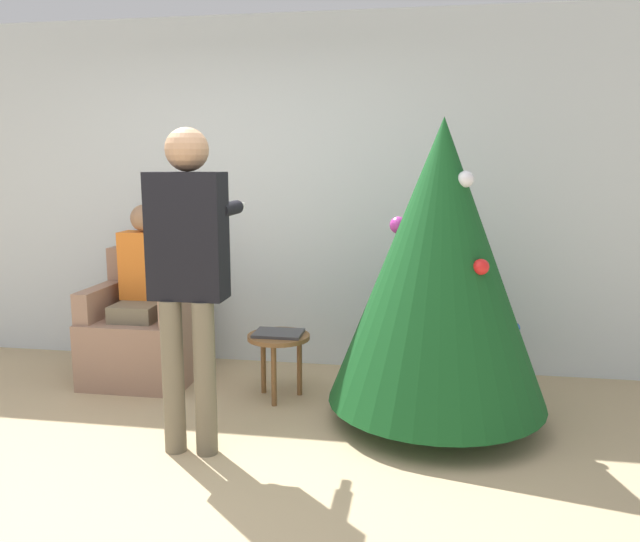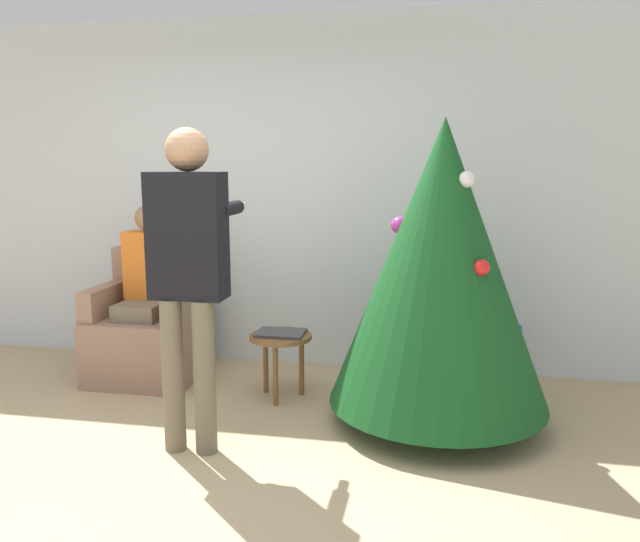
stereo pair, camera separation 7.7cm
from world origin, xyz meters
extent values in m
plane|color=tan|center=(0.00, 0.00, 0.00)|extent=(14.00, 14.00, 0.00)
cube|color=silver|center=(0.00, 2.23, 1.35)|extent=(8.00, 0.06, 2.70)
cylinder|color=brown|center=(1.36, 1.21, 0.07)|extent=(0.10, 0.10, 0.14)
cone|color=#144C1E|center=(1.36, 1.21, 1.00)|extent=(1.34, 1.34, 1.73)
sphere|color=gold|center=(1.56, 1.37, 1.22)|extent=(0.08, 0.08, 0.08)
sphere|color=red|center=(1.58, 0.96, 1.03)|extent=(0.09, 0.09, 0.09)
sphere|color=#2856B2|center=(1.84, 1.36, 0.58)|extent=(0.06, 0.06, 0.06)
sphere|color=#B23399|center=(1.10, 1.28, 1.22)|extent=(0.11, 0.11, 0.11)
sphere|color=white|center=(1.48, 1.13, 1.51)|extent=(0.10, 0.10, 0.10)
cube|color=#93705B|center=(-0.77, 1.63, 0.24)|extent=(0.76, 0.70, 0.48)
cube|color=#93705B|center=(-0.77, 1.91, 0.72)|extent=(0.76, 0.14, 0.47)
cube|color=#93705B|center=(-1.09, 1.63, 0.59)|extent=(0.12, 0.63, 0.22)
cube|color=#93705B|center=(-0.45, 1.63, 0.59)|extent=(0.12, 0.63, 0.22)
cylinder|color=#6B604C|center=(-0.87, 1.43, 0.24)|extent=(0.11, 0.11, 0.48)
cylinder|color=#6B604C|center=(-0.67, 1.43, 0.24)|extent=(0.11, 0.11, 0.48)
cube|color=#6B604C|center=(-0.77, 1.58, 0.54)|extent=(0.32, 0.40, 0.12)
cube|color=orange|center=(-0.77, 1.73, 0.85)|extent=(0.36, 0.20, 0.50)
sphere|color=#936B4C|center=(-0.77, 1.73, 1.20)|extent=(0.20, 0.20, 0.20)
cylinder|color=#6B604C|center=(-0.09, 0.55, 0.43)|extent=(0.12, 0.12, 0.87)
cylinder|color=#6B604C|center=(0.09, 0.55, 0.43)|extent=(0.12, 0.12, 0.87)
cube|color=black|center=(0.00, 0.61, 1.21)|extent=(0.41, 0.20, 0.69)
sphere|color=tan|center=(0.00, 0.65, 1.67)|extent=(0.23, 0.23, 0.23)
cylinder|color=black|center=(-0.17, 0.80, 1.35)|extent=(0.08, 0.30, 0.08)
cylinder|color=black|center=(0.18, 0.80, 1.35)|extent=(0.08, 0.30, 0.08)
cube|color=white|center=(0.18, 0.99, 1.35)|extent=(0.04, 0.14, 0.04)
cylinder|color=brown|center=(0.30, 1.43, 0.43)|extent=(0.42, 0.42, 0.03)
cylinder|color=brown|center=(0.30, 1.28, 0.21)|extent=(0.04, 0.04, 0.42)
cylinder|color=brown|center=(0.43, 1.51, 0.21)|extent=(0.04, 0.04, 0.42)
cylinder|color=brown|center=(0.17, 1.51, 0.21)|extent=(0.04, 0.04, 0.42)
cube|color=#38383D|center=(0.30, 1.43, 0.46)|extent=(0.33, 0.24, 0.02)
camera|label=1|loc=(1.25, -2.56, 1.59)|focal=35.00mm
camera|label=2|loc=(1.32, -2.55, 1.59)|focal=35.00mm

